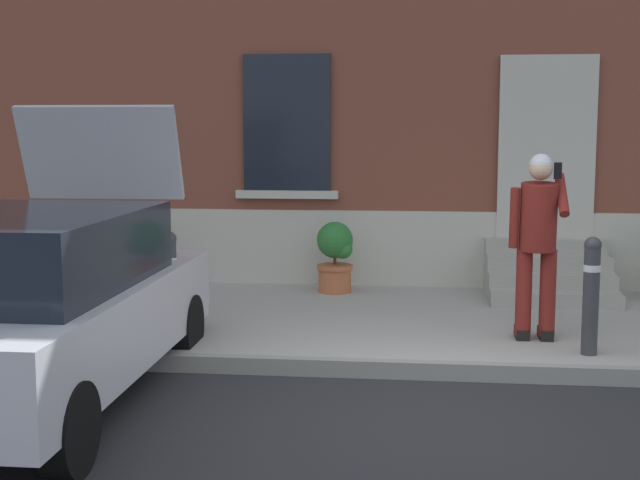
# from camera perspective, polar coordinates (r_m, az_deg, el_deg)

# --- Properties ---
(ground_plane) EXTENTS (80.00, 80.00, 0.00)m
(ground_plane) POSITION_cam_1_polar(r_m,az_deg,el_deg) (6.71, 6.43, -11.21)
(ground_plane) COLOR #232326
(sidewalk) EXTENTS (24.00, 3.60, 0.15)m
(sidewalk) POSITION_cam_1_polar(r_m,az_deg,el_deg) (9.39, 6.47, -5.37)
(sidewalk) COLOR #99968E
(sidewalk) RESTS_ON ground
(curb_edge) EXTENTS (24.00, 0.12, 0.15)m
(curb_edge) POSITION_cam_1_polar(r_m,az_deg,el_deg) (7.59, 6.45, -8.43)
(curb_edge) COLOR gray
(curb_edge) RESTS_ON ground
(building_facade) EXTENTS (24.00, 1.52, 7.50)m
(building_facade) POSITION_cam_1_polar(r_m,az_deg,el_deg) (11.77, 6.76, 15.05)
(building_facade) COLOR brown
(building_facade) RESTS_ON ground
(entrance_stoop) EXTENTS (1.44, 1.28, 0.64)m
(entrance_stoop) POSITION_cam_1_polar(r_m,az_deg,el_deg) (10.74, 14.64, -2.26)
(entrance_stoop) COLOR #9E998E
(entrance_stoop) RESTS_ON sidewalk
(hatchback_car_silver) EXTENTS (1.82, 4.08, 2.34)m
(hatchback_car_silver) POSITION_cam_1_polar(r_m,az_deg,el_deg) (7.06, -18.02, -3.89)
(hatchback_car_silver) COLOR #B7B7BF
(hatchback_car_silver) RESTS_ON ground
(bollard_near_person) EXTENTS (0.15, 0.15, 1.04)m
(bollard_near_person) POSITION_cam_1_polar(r_m,az_deg,el_deg) (7.99, 17.28, -3.22)
(bollard_near_person) COLOR #333338
(bollard_near_person) RESTS_ON sidewalk
(bollard_far_left) EXTENTS (0.15, 0.15, 1.04)m
(bollard_far_left) POSITION_cam_1_polar(r_m,az_deg,el_deg) (8.17, -9.80, -2.77)
(bollard_far_left) COLOR #333338
(bollard_far_left) RESTS_ON sidewalk
(person_on_phone) EXTENTS (0.51, 0.47, 1.75)m
(person_on_phone) POSITION_cam_1_polar(r_m,az_deg,el_deg) (8.31, 14.03, 0.34)
(person_on_phone) COLOR maroon
(person_on_phone) RESTS_ON sidewalk
(planter_olive) EXTENTS (0.44, 0.44, 0.86)m
(planter_olive) POSITION_cam_1_polar(r_m,az_deg,el_deg) (11.23, -12.38, -0.68)
(planter_olive) COLOR #606B38
(planter_olive) RESTS_ON sidewalk
(planter_terracotta) EXTENTS (0.44, 0.44, 0.86)m
(planter_terracotta) POSITION_cam_1_polar(r_m,az_deg,el_deg) (10.57, 1.02, -1.00)
(planter_terracotta) COLOR #B25B38
(planter_terracotta) RESTS_ON sidewalk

